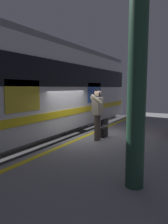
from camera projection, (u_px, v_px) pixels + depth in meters
ground_plane at (80, 157)px, 8.01m from camera, size 25.32×25.32×0.00m
platform at (129, 153)px, 7.05m from camera, size 16.88×3.85×0.85m
safety_line at (87, 135)px, 7.77m from camera, size 16.54×0.16×0.01m
track_rail_near at (54, 150)px, 8.59m from camera, size 21.94×0.08×0.16m
track_rail_far at (28, 145)px, 9.27m from camera, size 21.94×0.08×0.16m
train_carriage at (39, 87)px, 8.62m from camera, size 13.18×2.85×4.21m
passenger at (97, 110)px, 7.00m from camera, size 0.57×0.55×1.70m
handbag at (104, 132)px, 7.53m from camera, size 0.38×0.34×0.41m
station_column at (137, 79)px, 3.57m from camera, size 0.32×0.32×3.83m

